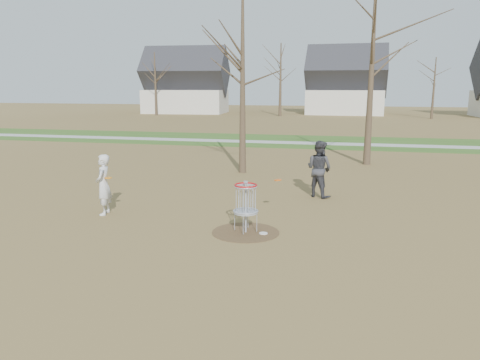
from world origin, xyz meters
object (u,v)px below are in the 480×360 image
player_throwing (319,169)px  disc_golf_basket (246,199)px  player_standing (103,185)px  disc_grounded (263,233)px

player_throwing → disc_golf_basket: player_throwing is taller
player_standing → disc_grounded: player_standing is taller
player_standing → disc_golf_basket: player_standing is taller
player_standing → disc_grounded: (5.02, -0.82, -0.89)m
disc_golf_basket → disc_grounded: bearing=-4.1°
player_standing → disc_golf_basket: size_ratio=1.35×
player_throwing → disc_golf_basket: size_ratio=1.46×
player_throwing → disc_golf_basket: bearing=101.5°
disc_golf_basket → player_throwing: bearing=70.5°
player_throwing → disc_grounded: 4.83m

